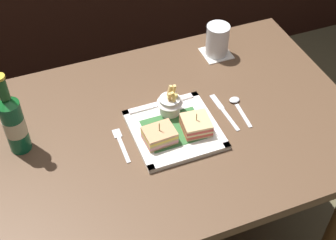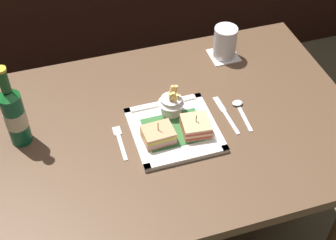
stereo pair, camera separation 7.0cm
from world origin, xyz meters
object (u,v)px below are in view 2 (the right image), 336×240
Objects in this scene: sandwich_half_left at (158,135)px; fries_cup at (171,103)px; square_plate at (174,130)px; spoon at (240,108)px; beer_bottle at (14,115)px; fork at (120,141)px; water_glass at (225,44)px; knife at (225,113)px; dining_table at (162,156)px; sandwich_half_right at (196,126)px.

sandwich_half_left is 0.93× the size of fries_cup.
square_plate is 0.23m from spoon.
beer_bottle reaches higher than fork.
spoon reaches higher than fork.
fries_cup is at bearing 54.31° from sandwich_half_left.
beer_bottle is 1.96× the size of fork.
water_glass is 0.30m from knife.
fries_cup is at bearing -3.62° from beer_bottle.
knife reaches higher than dining_table.
sandwich_half_right reaches higher than fork.
sandwich_half_left reaches higher than sandwich_half_right.
fries_cup is at bearing 113.84° from sandwich_half_right.
fries_cup is at bearing 19.17° from fork.
sandwich_half_right is at bearing -155.82° from knife.
square_plate is 2.79× the size of sandwich_half_right.
sandwich_half_right is 0.11m from fries_cup.
knife is (0.12, 0.05, -0.03)m from sandwich_half_right.
fork is (-0.11, 0.04, -0.03)m from sandwich_half_left.
fork is at bearing -147.04° from water_glass.
fries_cup reaches higher than spoon.
beer_bottle is (-0.51, 0.13, 0.07)m from sandwich_half_right.
fork is 0.40m from spoon.
water_glass is (0.73, 0.20, -0.05)m from beer_bottle.
fork is (-0.14, -0.02, 0.14)m from dining_table.
fries_cup reaches higher than knife.
square_plate is 0.17m from fork.
square_plate is 0.07m from sandwich_half_left.
sandwich_half_right reaches higher than dining_table.
fries_cup is 0.72× the size of fork.
water_glass reaches higher than fork.
beer_bottle is 1.96× the size of spoon.
sandwich_half_left is 0.67× the size of spoon.
fork is at bearing 160.76° from sandwich_half_left.
square_plate is 0.47m from beer_bottle.
fries_cup reaches higher than sandwich_half_right.
square_plate is 1.45× the size of knife.
dining_table is 7.01× the size of knife.
beer_bottle is (-0.42, 0.07, 0.24)m from dining_table.
dining_table is at bearing -9.83° from beer_bottle.
knife is (-0.11, -0.28, -0.05)m from water_glass.
spoon is (0.29, 0.06, -0.03)m from sandwich_half_left.
dining_table is 4.82× the size of square_plate.
water_glass is at bearing 40.38° from fries_cup.
fork is at bearing 170.46° from sandwich_half_right.
sandwich_half_left is 0.67× the size of fork.
sandwich_half_left is 0.24m from knife.
sandwich_half_right is 0.40m from water_glass.
fries_cup is at bearing 43.95° from dining_table.
square_plate is at bearing -45.99° from dining_table.
square_plate is at bearing -171.27° from knife.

